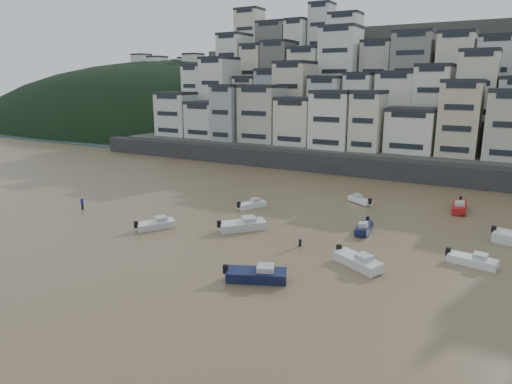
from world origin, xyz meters
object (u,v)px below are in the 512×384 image
Objects in this scene: boat_a at (256,273)px; person_blue at (82,203)px; boat_f at (252,203)px; boat_c at (242,224)px; boat_j at (156,223)px; boat_i at (460,206)px; boat_d at (473,259)px; boat_h at (360,199)px; boat_e at (364,227)px; person_pink at (300,238)px; boat_b at (358,259)px.

person_blue is (-32.61, 8.25, 0.07)m from boat_a.
boat_c is at bearing -131.52° from boat_f.
boat_c reaches higher than boat_j.
boat_a reaches higher than boat_i.
boat_c reaches higher than boat_i.
boat_f is 0.79× the size of boat_i.
boat_d is 0.96× the size of boat_j.
boat_h is (12.40, 9.98, -0.02)m from boat_f.
person_pink reaches higher than boat_e.
boat_d reaches higher than boat_e.
boat_h is (-4.45, 12.59, -0.05)m from boat_e.
boat_b is 1.28× the size of boat_h.
boat_j is at bearing -5.63° from person_blue.
boat_j is (-17.62, -23.85, 0.08)m from boat_h.
boat_e is 2.77× the size of person_pink.
boat_j reaches higher than boat_d.
boat_c is (-8.58, 11.53, 0.03)m from boat_a.
boat_e is at bearing 52.88° from boat_a.
boat_j is (-9.32, -4.73, -0.14)m from boat_c.
boat_b is at bearing -59.20° from boat_j.
boat_b is at bearing 24.43° from boat_a.
boat_e is at bearing 168.42° from boat_d.
boat_d is at bearing 63.44° from boat_e.
boat_d is at bearing 6.27° from person_blue.
person_blue is at bearing -152.48° from boat_b.
boat_c reaches higher than boat_e.
boat_e is 17.49m from boat_i.
boat_j is (-22.07, -11.26, 0.03)m from boat_e.
boat_e is at bearing -21.77° from boat_c.
boat_f is 0.91× the size of boat_j.
boat_c is at bearing 102.55° from boat_a.
boat_h is (8.30, 19.12, -0.22)m from boat_c.
boat_a is 3.35× the size of person_pink.
boat_b is 1.24× the size of boat_f.
boat_d is 16.95m from person_pink.
person_blue reaches higher than boat_f.
boat_j is (-5.22, -13.87, 0.06)m from boat_f.
person_blue reaches higher than boat_c.
boat_h is at bearing -7.63° from boat_j.
person_blue is at bearing -81.30° from boat_e.
boat_f is 2.64× the size of person_blue.
boat_c is 1.20× the size of boat_j.
boat_f is at bearing 65.28° from boat_c.
boat_a is 33.64m from person_blue.
boat_j is at bearing -53.78° from boat_i.
boat_a is at bearing 123.14° from boat_h.
boat_a is 35.65m from boat_i.
person_pink is at bearing -106.46° from boat_f.
boat_c is 1.25× the size of boat_d.
boat_f is 15.92m from boat_h.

